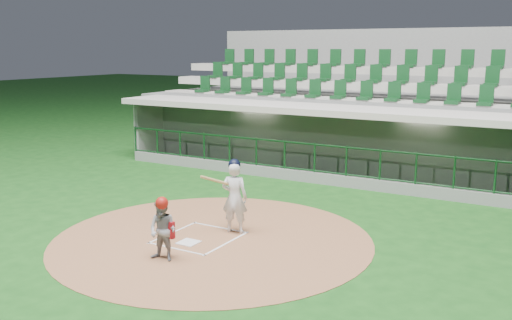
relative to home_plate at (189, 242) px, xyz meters
The scene contains 8 objects.
ground 0.70m from the home_plate, 90.00° to the left, with size 120.00×120.00×0.00m, color #124113.
dirt_circle 0.58m from the home_plate, 59.04° to the left, with size 7.20×7.20×0.01m, color brown.
home_plate is the anchor object (origin of this frame).
batter_box_chalk 0.40m from the home_plate, 90.00° to the left, with size 1.55×1.80×0.01m.
dugout_structure 8.58m from the home_plate, 89.23° to the left, with size 16.40×3.70×3.00m.
seating_deck 11.69m from the home_plate, 90.00° to the left, with size 17.00×6.72×5.15m.
batter 1.52m from the home_plate, 67.16° to the left, with size 0.88×0.91×1.75m.
catcher 1.27m from the home_plate, 80.31° to the right, with size 0.64×0.52×1.33m.
Camera 1 is at (7.34, -10.31, 4.26)m, focal length 40.00 mm.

